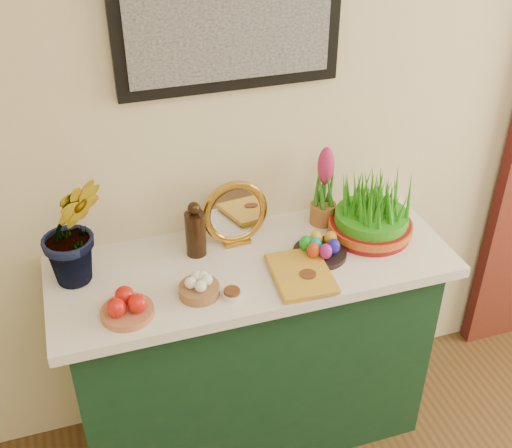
{
  "coord_description": "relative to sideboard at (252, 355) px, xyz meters",
  "views": [
    {
      "loc": [
        -0.89,
        0.29,
        2.23
      ],
      "look_at": [
        -0.36,
        1.95,
        1.07
      ],
      "focal_mm": 45.0,
      "sensor_mm": 36.0,
      "label": 1
    }
  ],
  "objects": [
    {
      "name": "hyacinth_pink",
      "position": [
        0.33,
        0.15,
        0.61
      ],
      "size": [
        0.1,
        0.1,
        0.32
      ],
      "color": "brown",
      "rests_on": "tablecloth"
    },
    {
      "name": "egg_plate",
      "position": [
        0.23,
        -0.05,
        0.5
      ],
      "size": [
        0.22,
        0.22,
        0.08
      ],
      "color": "black",
      "rests_on": "tablecloth"
    },
    {
      "name": "spice_dish_left",
      "position": [
        -0.12,
        -0.17,
        0.48
      ],
      "size": [
        0.07,
        0.07,
        0.03
      ],
      "color": "silver",
      "rests_on": "tablecloth"
    },
    {
      "name": "apple_bowl",
      "position": [
        -0.45,
        -0.16,
        0.5
      ],
      "size": [
        0.19,
        0.19,
        0.08
      ],
      "color": "#AC623B",
      "rests_on": "tablecloth"
    },
    {
      "name": "mirror",
      "position": [
        -0.02,
        0.13,
        0.58
      ],
      "size": [
        0.24,
        0.07,
        0.24
      ],
      "color": "#B7862B",
      "rests_on": "tablecloth"
    },
    {
      "name": "wheatgrass_sabzeh",
      "position": [
        0.46,
        0.02,
        0.57
      ],
      "size": [
        0.31,
        0.31,
        0.25
      ],
      "color": "maroon",
      "rests_on": "tablecloth"
    },
    {
      "name": "tablecloth",
      "position": [
        -0.0,
        0.0,
        0.45
      ],
      "size": [
        1.4,
        0.55,
        0.04
      ],
      "primitive_type": "cube",
      "color": "silver",
      "rests_on": "sideboard"
    },
    {
      "name": "sideboard",
      "position": [
        0.0,
        0.0,
        0.0
      ],
      "size": [
        1.3,
        0.45,
        0.85
      ],
      "primitive_type": "cube",
      "color": "#12331C",
      "rests_on": "ground"
    },
    {
      "name": "garlic_basket",
      "position": [
        -0.22,
        -0.13,
        0.5
      ],
      "size": [
        0.16,
        0.16,
        0.07
      ],
      "color": "#9A673E",
      "rests_on": "tablecloth"
    },
    {
      "name": "spice_dish_right",
      "position": [
        0.14,
        -0.17,
        0.48
      ],
      "size": [
        0.07,
        0.07,
        0.03
      ],
      "color": "silver",
      "rests_on": "tablecloth"
    },
    {
      "name": "vinegar_cruet",
      "position": [
        -0.17,
        0.1,
        0.56
      ],
      "size": [
        0.07,
        0.07,
        0.21
      ],
      "color": "black",
      "rests_on": "tablecloth"
    },
    {
      "name": "hyacinth_green",
      "position": [
        -0.57,
        0.07,
        0.72
      ],
      "size": [
        0.27,
        0.24,
        0.51
      ],
      "primitive_type": "imported",
      "rotation": [
        0.0,
        0.0,
        0.08
      ],
      "color": "#297419",
      "rests_on": "tablecloth"
    },
    {
      "name": "book",
      "position": [
        0.03,
        -0.14,
        0.48
      ],
      "size": [
        0.19,
        0.26,
        0.03
      ],
      "primitive_type": "imported",
      "rotation": [
        0.0,
        0.0,
        -0.07
      ],
      "color": "#C28D25",
      "rests_on": "tablecloth"
    }
  ]
}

